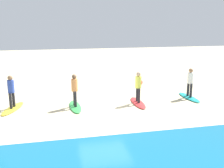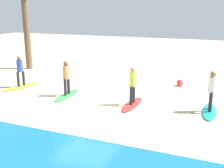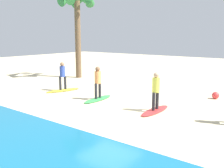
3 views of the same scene
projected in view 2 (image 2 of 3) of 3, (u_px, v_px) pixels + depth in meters
The scene contains 10 objects.
ground_plane at pixel (85, 104), 12.14m from camera, with size 60.00×60.00×0.00m, color beige.
surfboard_teal at pixel (210, 111), 11.18m from camera, with size 2.10×0.56×0.09m, color teal.
surfer_teal at pixel (212, 88), 10.92m from camera, with size 0.32×0.46×1.64m.
surfboard_red at pixel (132, 104), 12.03m from camera, with size 2.10×0.56×0.09m, color red.
surfer_red at pixel (133, 82), 11.77m from camera, with size 0.32×0.46×1.64m.
surfboard_green at pixel (67, 95), 13.31m from camera, with size 2.10×0.56×0.09m, color green.
surfer_green at pixel (66, 75), 13.05m from camera, with size 0.32×0.46×1.64m.
surfboard_yellow at pixel (22, 87), 14.78m from camera, with size 2.10×0.56×0.09m, color yellow.
surfer_yellow at pixel (20, 69), 14.52m from camera, with size 0.32×0.45×1.64m.
beach_ball at pixel (180, 83), 15.00m from camera, with size 0.37×0.37×0.37m, color #E53838.
Camera 2 is at (-5.47, 10.16, 4.06)m, focal length 44.00 mm.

